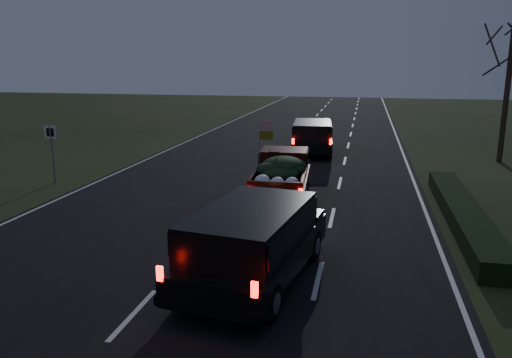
% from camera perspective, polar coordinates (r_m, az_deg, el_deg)
% --- Properties ---
extents(ground, '(120.00, 120.00, 0.00)m').
position_cam_1_polar(ground, '(15.31, -5.63, -6.39)').
color(ground, black).
rests_on(ground, ground).
extents(road_asphalt, '(14.00, 120.00, 0.02)m').
position_cam_1_polar(road_asphalt, '(15.31, -5.63, -6.35)').
color(road_asphalt, black).
rests_on(road_asphalt, ground).
extents(hedge_row, '(1.00, 10.00, 0.60)m').
position_cam_1_polar(hedge_row, '(17.69, 22.54, -3.62)').
color(hedge_row, black).
rests_on(hedge_row, ground).
extents(route_sign, '(0.55, 0.08, 2.50)m').
position_cam_1_polar(route_sign, '(23.04, -22.32, 3.63)').
color(route_sign, gray).
rests_on(route_sign, ground).
extents(bare_tree_far, '(3.60, 3.60, 7.00)m').
position_cam_1_polar(bare_tree_far, '(28.56, 27.11, 12.09)').
color(bare_tree_far, black).
rests_on(bare_tree_far, ground).
extents(pickup_truck, '(2.26, 5.16, 2.65)m').
position_cam_1_polar(pickup_truck, '(19.07, 3.00, 0.73)').
color(pickup_truck, '#3D0E08').
rests_on(pickup_truck, ground).
extents(lead_suv, '(2.62, 5.33, 1.48)m').
position_cam_1_polar(lead_suv, '(28.45, 6.46, 5.13)').
color(lead_suv, black).
rests_on(lead_suv, ground).
extents(rear_suv, '(2.96, 5.56, 1.52)m').
position_cam_1_polar(rear_suv, '(11.73, -0.37, -6.61)').
color(rear_suv, black).
rests_on(rear_suv, ground).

